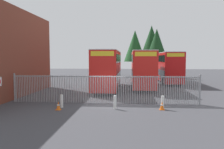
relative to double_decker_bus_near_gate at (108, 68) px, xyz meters
The scene contains 13 objects.
ground_plane 2.54m from the double_decker_bus_near_gate, ahead, with size 100.00×100.00×0.00m, color #3D3D42.
palisade_fence 8.13m from the double_decker_bus_near_gate, 86.69° to the right, with size 14.93×0.14×2.35m.
double_decker_bus_near_gate is the anchor object (origin of this frame).
double_decker_bus_behind_fence_left 4.51m from the double_decker_bus_near_gate, 26.08° to the left, with size 2.54×10.81×4.42m.
double_decker_bus_behind_fence_right 11.14m from the double_decker_bus_near_gate, 43.31° to the left, with size 2.54×10.81×4.42m.
bollard_near_left 10.31m from the double_decker_bus_near_gate, 103.91° to the right, with size 0.20×0.20×0.95m, color silver.
bollard_center_front 10.30m from the double_decker_bus_near_gate, 81.74° to the right, with size 0.20×0.20×0.95m, color silver.
bollard_near_right 11.10m from the double_decker_bus_near_gate, 64.06° to the right, with size 0.20×0.20×0.95m, color silver.
traffic_cone_by_gate 11.25m from the double_decker_bus_near_gate, 64.70° to the right, with size 0.34×0.34×0.59m.
traffic_cone_mid_forecourt 11.04m from the double_decker_bus_near_gate, 103.06° to the right, with size 0.34×0.34×0.59m.
tree_tall_back 18.26m from the double_decker_bus_near_gate, 78.61° to the left, with size 4.19×4.19×8.96m.
tree_short_side 20.63m from the double_decker_bus_near_gate, 70.26° to the left, with size 5.27×5.27×10.08m.
tree_mid_row 18.81m from the double_decker_bus_near_gate, 65.77° to the left, with size 4.55×4.55×9.13m.
Camera 1 is at (1.65, -17.15, 3.55)m, focal length 35.13 mm.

